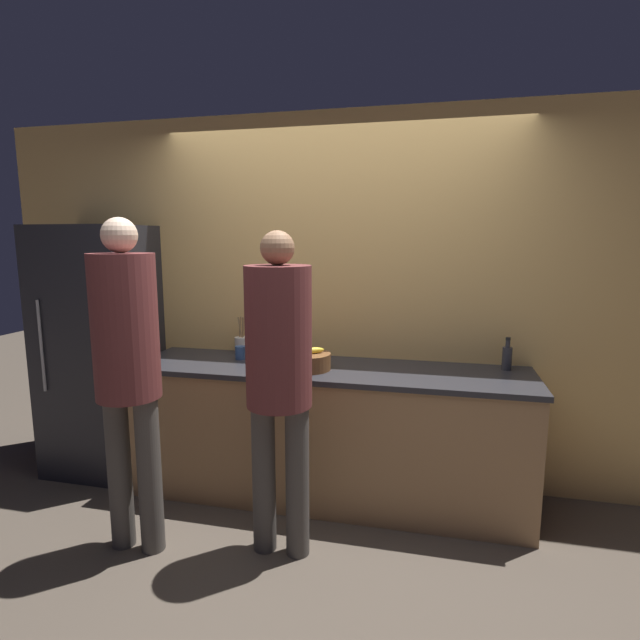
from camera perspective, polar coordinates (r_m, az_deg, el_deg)
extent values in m
plane|color=#4C4238|center=(3.32, -0.66, -22.30)|extent=(14.00, 14.00, 0.00)
cube|color=#E0B266|center=(3.57, 2.11, 2.19)|extent=(5.20, 0.06, 2.60)
cube|color=#9E754C|center=(3.46, 0.91, -12.87)|extent=(2.60, 0.68, 0.87)
cube|color=#28282D|center=(3.32, 0.93, -5.64)|extent=(2.63, 0.71, 0.03)
cube|color=#232328|center=(4.06, -23.81, -3.22)|extent=(0.74, 0.61, 1.83)
cylinder|color=#99999E|center=(3.94, -29.25, -2.61)|extent=(0.02, 0.02, 0.64)
cylinder|color=#4C4742|center=(3.14, -21.93, -15.79)|extent=(0.13, 0.13, 0.89)
cylinder|color=#4C4742|center=(3.04, -18.90, -16.45)|extent=(0.13, 0.13, 0.89)
cylinder|color=brown|center=(2.84, -21.38, -0.74)|extent=(0.34, 0.34, 0.78)
sphere|color=beige|center=(2.81, -21.97, 8.98)|extent=(0.19, 0.19, 0.19)
cylinder|color=#4C4742|center=(2.92, -6.43, -17.45)|extent=(0.13, 0.13, 0.86)
cylinder|color=#4C4742|center=(2.87, -2.61, -17.93)|extent=(0.13, 0.13, 0.86)
cylinder|color=brown|center=(2.63, -4.76, -1.93)|extent=(0.35, 0.35, 0.75)
sphere|color=#936B4C|center=(2.58, -4.90, 8.22)|extent=(0.18, 0.18, 0.18)
cylinder|color=brown|center=(3.24, -1.43, -4.74)|extent=(0.30, 0.30, 0.11)
ellipsoid|color=yellow|center=(3.21, -0.79, -3.51)|extent=(0.15, 0.12, 0.04)
cylinder|color=silver|center=(3.73, -8.93, -2.85)|extent=(0.10, 0.10, 0.12)
cylinder|color=#99754C|center=(3.72, -9.13, -1.33)|extent=(0.01, 0.05, 0.22)
cylinder|color=#99754C|center=(3.72, -8.81, -1.33)|extent=(0.03, 0.04, 0.22)
cylinder|color=#99754C|center=(3.71, -9.03, -1.37)|extent=(0.05, 0.01, 0.22)
cylinder|color=#333338|center=(3.44, 20.58, -4.14)|extent=(0.06, 0.06, 0.15)
cylinder|color=#333338|center=(3.42, 20.68, -2.54)|extent=(0.03, 0.03, 0.05)
cylinder|color=black|center=(3.41, 20.71, -2.02)|extent=(0.03, 0.03, 0.02)
cylinder|color=#335184|center=(3.55, -9.09, -3.71)|extent=(0.07, 0.07, 0.09)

